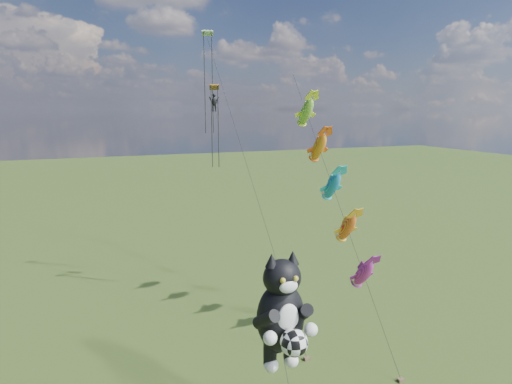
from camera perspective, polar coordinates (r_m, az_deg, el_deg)
name	(u,v)px	position (r m, az deg, el deg)	size (l,w,h in m)	color
cat_kite_rig	(282,311)	(22.25, 3.54, -15.59)	(2.87, 4.18, 10.69)	brown
fish_windsock_rig	(332,186)	(34.37, 10.16, 0.79)	(1.25, 15.97, 20.63)	brown
parafoil_rig	(215,101)	(40.58, -5.43, 12.01)	(3.17, 17.31, 24.91)	brown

